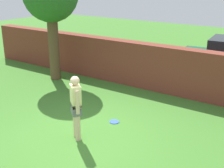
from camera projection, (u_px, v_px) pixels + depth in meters
The scene contains 4 objects.
ground_plane at pixel (79, 138), 7.66m from camera, with size 40.00×40.00×0.00m, color #3D7528.
brick_wall at pixel (121, 61), 11.50m from camera, with size 13.42×0.50×1.61m, color brown.
person at pixel (76, 105), 7.38m from camera, with size 0.44×0.40×1.62m.
frisbee_blue at pixel (114, 122), 8.50m from camera, with size 0.27×0.27×0.02m, color blue.
Camera 1 is at (4.51, -5.12, 3.81)m, focal length 49.08 mm.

